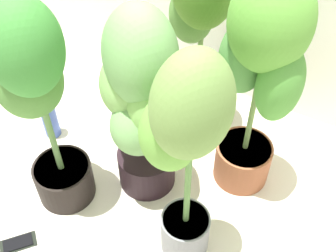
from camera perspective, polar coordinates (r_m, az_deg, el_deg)
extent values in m
plane|color=silver|center=(1.93, -4.87, -9.31)|extent=(8.00, 8.00, 0.00)
cylinder|color=black|center=(1.91, -13.44, -6.89)|extent=(0.24, 0.24, 0.18)
cylinder|color=#492F24|center=(1.85, -13.87, -5.40)|extent=(0.22, 0.22, 0.02)
cylinder|color=#587D45|center=(1.59, -16.10, 2.32)|extent=(0.02, 0.02, 0.69)
ellipsoid|color=#387D31|center=(1.43, -18.27, 9.75)|extent=(0.29, 0.30, 0.35)
ellipsoid|color=#487A34|center=(1.59, -17.90, 5.71)|extent=(0.31, 0.31, 0.30)
cylinder|color=#995335|center=(1.94, 9.76, -4.56)|extent=(0.24, 0.24, 0.19)
cylinder|color=#3F2F17|center=(1.87, 10.10, -2.87)|extent=(0.22, 0.22, 0.02)
cylinder|color=olive|center=(1.62, 11.75, 5.37)|extent=(0.02, 0.02, 0.71)
ellipsoid|color=#599A37|center=(1.46, 13.38, 13.25)|extent=(0.30, 0.29, 0.38)
ellipsoid|color=#4C8540|center=(1.59, 10.03, 8.97)|extent=(0.25, 0.26, 0.32)
ellipsoid|color=#4C8E37|center=(1.55, 14.49, 5.36)|extent=(0.20, 0.22, 0.33)
cylinder|color=#272A26|center=(2.14, 3.77, 2.93)|extent=(0.23, 0.23, 0.22)
cylinder|color=#3E331C|center=(2.07, 3.90, 4.91)|extent=(0.22, 0.22, 0.02)
cylinder|color=#5D7C40|center=(1.88, 4.39, 11.88)|extent=(0.02, 0.02, 0.60)
ellipsoid|color=#4C7833|center=(1.88, 3.15, 14.59)|extent=(0.22, 0.22, 0.28)
cylinder|color=slate|center=(1.72, 2.26, -13.78)|extent=(0.19, 0.19, 0.19)
cylinder|color=#43301E|center=(1.64, 2.35, -12.29)|extent=(0.17, 0.17, 0.02)
cylinder|color=#568042|center=(1.36, 2.78, -5.00)|extent=(0.02, 0.02, 0.67)
ellipsoid|color=olive|center=(1.17, 3.22, 2.60)|extent=(0.30, 0.32, 0.37)
ellipsoid|color=#65A13E|center=(1.34, 0.35, -0.95)|extent=(0.27, 0.27, 0.29)
cylinder|color=black|center=(1.91, -2.81, -5.32)|extent=(0.25, 0.25, 0.18)
cylinder|color=#403521|center=(1.84, -2.90, -3.76)|extent=(0.23, 0.23, 0.02)
cylinder|color=olive|center=(1.62, -3.29, 2.93)|extent=(0.02, 0.02, 0.59)
ellipsoid|color=#699D57|center=(1.47, -3.66, 9.13)|extent=(0.39, 0.38, 0.39)
ellipsoid|color=#7AAB5A|center=(1.61, -4.81, 5.79)|extent=(0.26, 0.28, 0.29)
ellipsoid|color=#77B053|center=(1.54, -1.50, 2.72)|extent=(0.27, 0.27, 0.30)
ellipsoid|color=#6D9D5A|center=(1.62, -3.96, -0.01)|extent=(0.26, 0.26, 0.24)
cube|color=black|center=(1.90, -19.15, -14.37)|extent=(0.15, 0.15, 0.01)
cube|color=black|center=(1.90, -19.18, -14.31)|extent=(0.12, 0.12, 0.00)
cylinder|color=#445DBE|center=(2.13, -15.42, 1.25)|extent=(0.07, 0.07, 0.25)
cylinder|color=black|center=(2.04, -16.15, 3.84)|extent=(0.04, 0.04, 0.02)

